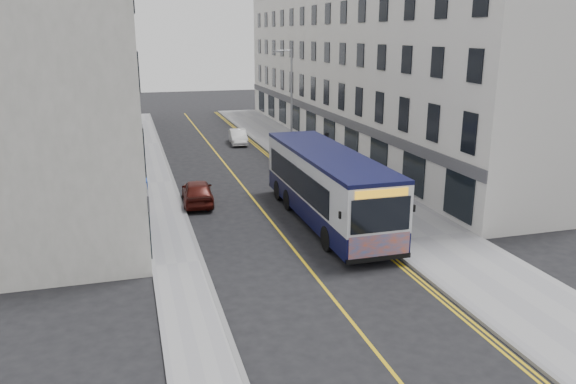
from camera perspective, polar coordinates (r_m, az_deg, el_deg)
ground at (r=25.02m, az=0.05°, el=-5.20°), size 140.00×140.00×0.00m
pavement_east at (r=37.79m, az=4.12°, el=2.12°), size 4.50×64.00×0.12m
pavement_west at (r=35.61m, az=-13.15°, el=0.89°), size 2.00×64.00×0.12m
kerb_east at (r=37.09m, az=0.85°, el=1.90°), size 0.18×64.00×0.13m
kerb_west at (r=35.66m, az=-11.55°, el=1.01°), size 0.18×64.00×0.13m
road_centre_line at (r=36.18m, az=-5.23°, el=1.38°), size 0.12×64.00×0.01m
road_dbl_yellow_inner at (r=36.98m, az=0.18°, el=1.76°), size 0.10×64.00×0.01m
road_dbl_yellow_outer at (r=37.04m, az=0.48°, el=1.79°), size 0.10×64.00×0.01m
terrace_east at (r=47.09m, az=6.58°, el=12.69°), size 6.00×46.00×13.00m
terrace_west at (r=43.59m, az=-19.76°, el=11.65°), size 6.00×46.00×13.00m
streetlamp at (r=38.25m, az=0.24°, el=8.91°), size 1.32×0.18×8.00m
city_bus at (r=27.29m, az=3.98°, el=0.80°), size 2.82×12.10×3.52m
bicycle at (r=25.81m, az=9.84°, el=-3.19°), size 2.23×1.32×1.11m
pedestrian_near at (r=37.49m, az=2.49°, el=3.42°), size 0.70×0.58×1.65m
pedestrian_far at (r=42.90m, az=3.99°, el=5.00°), size 1.01×0.91×1.69m
car_white at (r=47.53m, az=-5.09°, el=5.61°), size 1.61×3.81×1.22m
car_maroon at (r=30.88m, az=-9.19°, el=0.03°), size 1.89×4.12×1.37m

